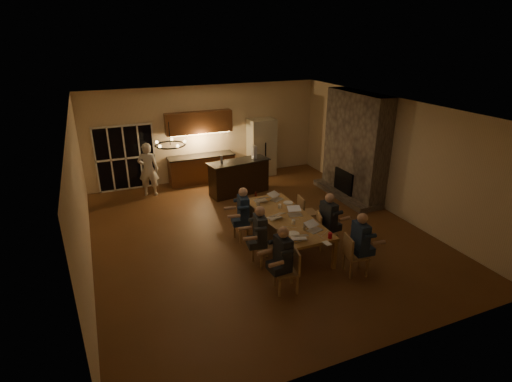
% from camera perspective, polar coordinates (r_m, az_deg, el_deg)
% --- Properties ---
extents(floor, '(9.00, 9.00, 0.00)m').
position_cam_1_polar(floor, '(10.33, 0.30, -5.95)').
color(floor, brown).
rests_on(floor, ground).
extents(back_wall, '(8.00, 0.04, 3.20)m').
position_cam_1_polar(back_wall, '(13.79, -7.14, 8.19)').
color(back_wall, beige).
rests_on(back_wall, ground).
extents(left_wall, '(0.04, 9.00, 3.20)m').
position_cam_1_polar(left_wall, '(9.01, -23.92, -1.05)').
color(left_wall, beige).
rests_on(left_wall, ground).
extents(right_wall, '(0.04, 9.00, 3.20)m').
position_cam_1_polar(right_wall, '(11.78, 18.68, 4.84)').
color(right_wall, beige).
rests_on(right_wall, ground).
extents(ceiling, '(8.00, 9.00, 0.04)m').
position_cam_1_polar(ceiling, '(9.27, 0.34, 11.93)').
color(ceiling, white).
rests_on(ceiling, back_wall).
extents(french_doors, '(1.86, 0.08, 2.10)m').
position_cam_1_polar(french_doors, '(13.44, -18.12, 4.47)').
color(french_doors, black).
rests_on(french_doors, ground).
extents(fireplace, '(0.58, 2.50, 3.20)m').
position_cam_1_polar(fireplace, '(12.48, 14.00, 6.26)').
color(fireplace, '#706558').
rests_on(fireplace, ground).
extents(kitchenette, '(2.24, 0.68, 2.40)m').
position_cam_1_polar(kitchenette, '(13.52, -7.91, 6.12)').
color(kitchenette, brown).
rests_on(kitchenette, ground).
extents(refrigerator, '(0.90, 0.68, 2.00)m').
position_cam_1_polar(refrigerator, '(14.22, 0.80, 6.28)').
color(refrigerator, beige).
rests_on(refrigerator, ground).
extents(dining_table, '(1.10, 2.80, 0.75)m').
position_cam_1_polar(dining_table, '(9.63, 4.31, -5.68)').
color(dining_table, '#B58F48').
rests_on(dining_table, ground).
extents(bar_island, '(2.02, 0.94, 1.08)m').
position_cam_1_polar(bar_island, '(12.59, -2.45, 1.97)').
color(bar_island, black).
rests_on(bar_island, ground).
extents(chair_left_near, '(0.51, 0.51, 0.89)m').
position_cam_1_polar(chair_left_near, '(8.01, 4.33, -11.29)').
color(chair_left_near, tan).
rests_on(chair_left_near, ground).
extents(chair_left_mid, '(0.50, 0.50, 0.89)m').
position_cam_1_polar(chair_left_mid, '(8.84, 1.16, -7.80)').
color(chair_left_mid, tan).
rests_on(chair_left_mid, ground).
extents(chair_left_far, '(0.47, 0.47, 0.89)m').
position_cam_1_polar(chair_left_far, '(9.82, -1.74, -4.60)').
color(chair_left_far, tan).
rests_on(chair_left_far, ground).
extents(chair_right_near, '(0.52, 0.52, 0.89)m').
position_cam_1_polar(chair_right_near, '(8.77, 14.13, -8.81)').
color(chair_right_near, tan).
rests_on(chair_right_near, ground).
extents(chair_right_mid, '(0.56, 0.56, 0.89)m').
position_cam_1_polar(chair_right_mid, '(9.60, 10.08, -5.60)').
color(chair_right_mid, tan).
rests_on(chair_right_mid, ground).
extents(chair_right_far, '(0.49, 0.49, 0.89)m').
position_cam_1_polar(chair_right_far, '(10.48, 7.41, -3.01)').
color(chair_right_far, tan).
rests_on(chair_right_far, ground).
extents(person_left_near, '(0.64, 0.64, 1.38)m').
position_cam_1_polar(person_left_near, '(7.92, 3.83, -9.61)').
color(person_left_near, '#23262D').
rests_on(person_left_near, ground).
extents(person_right_near, '(0.65, 0.65, 1.38)m').
position_cam_1_polar(person_right_near, '(8.70, 14.61, -7.24)').
color(person_right_near, '#1E2D4D').
rests_on(person_right_near, ground).
extents(person_left_mid, '(0.68, 0.68, 1.38)m').
position_cam_1_polar(person_left_mid, '(8.73, 0.57, -6.36)').
color(person_left_mid, '#363B3F').
rests_on(person_left_mid, ground).
extents(person_right_mid, '(0.66, 0.66, 1.38)m').
position_cam_1_polar(person_right_mid, '(9.52, 10.27, -4.21)').
color(person_right_mid, '#23262D').
rests_on(person_right_mid, ground).
extents(person_left_far, '(0.68, 0.68, 1.38)m').
position_cam_1_polar(person_left_far, '(9.70, -1.82, -3.33)').
color(person_left_far, '#1E2D4D').
rests_on(person_left_far, ground).
extents(standing_person, '(0.72, 0.59, 1.69)m').
position_cam_1_polar(standing_person, '(12.80, -15.13, 3.00)').
color(standing_person, silver).
rests_on(standing_person, ground).
extents(chandelier, '(0.60, 0.60, 0.03)m').
position_cam_1_polar(chandelier, '(8.04, -12.14, 6.46)').
color(chandelier, black).
rests_on(chandelier, ceiling).
extents(laptop_a, '(0.38, 0.36, 0.23)m').
position_cam_1_polar(laptop_a, '(8.49, 6.13, -6.05)').
color(laptop_a, silver).
rests_on(laptop_a, dining_table).
extents(laptop_b, '(0.39, 0.36, 0.23)m').
position_cam_1_polar(laptop_b, '(8.85, 8.42, -4.95)').
color(laptop_b, silver).
rests_on(laptop_b, dining_table).
extents(laptop_c, '(0.38, 0.36, 0.23)m').
position_cam_1_polar(laptop_c, '(9.34, 2.63, -3.22)').
color(laptop_c, silver).
rests_on(laptop_c, dining_table).
extents(laptop_d, '(0.37, 0.34, 0.23)m').
position_cam_1_polar(laptop_d, '(9.51, 5.62, -2.83)').
color(laptop_d, silver).
rests_on(laptop_d, dining_table).
extents(laptop_e, '(0.32, 0.28, 0.23)m').
position_cam_1_polar(laptop_e, '(10.25, 0.66, -0.84)').
color(laptop_e, silver).
rests_on(laptop_e, dining_table).
extents(laptop_f, '(0.41, 0.39, 0.23)m').
position_cam_1_polar(laptop_f, '(10.33, 2.98, -0.68)').
color(laptop_f, silver).
rests_on(laptop_f, dining_table).
extents(mug_front, '(0.08, 0.08, 0.10)m').
position_cam_1_polar(mug_front, '(9.11, 5.36, -4.42)').
color(mug_front, white).
rests_on(mug_front, dining_table).
extents(mug_mid, '(0.08, 0.08, 0.10)m').
position_cam_1_polar(mug_mid, '(9.89, 3.41, -2.17)').
color(mug_mid, white).
rests_on(mug_mid, dining_table).
extents(mug_back, '(0.08, 0.08, 0.10)m').
position_cam_1_polar(mug_back, '(10.02, 0.27, -1.78)').
color(mug_back, white).
rests_on(mug_back, dining_table).
extents(redcup_near, '(0.09, 0.09, 0.12)m').
position_cam_1_polar(redcup_near, '(8.61, 10.54, -6.28)').
color(redcup_near, red).
rests_on(redcup_near, dining_table).
extents(redcup_mid, '(0.09, 0.09, 0.12)m').
position_cam_1_polar(redcup_mid, '(9.61, 0.83, -2.80)').
color(redcup_mid, red).
rests_on(redcup_mid, dining_table).
extents(can_silver, '(0.06, 0.06, 0.12)m').
position_cam_1_polar(can_silver, '(8.86, 6.93, -5.22)').
color(can_silver, '#B2B2B7').
rests_on(can_silver, dining_table).
extents(can_cola, '(0.06, 0.06, 0.12)m').
position_cam_1_polar(can_cola, '(10.56, -0.03, -0.46)').
color(can_cola, '#3F0F0C').
rests_on(can_cola, dining_table).
extents(can_right, '(0.07, 0.07, 0.12)m').
position_cam_1_polar(can_right, '(9.83, 5.68, -2.31)').
color(can_right, '#B2B2B7').
rests_on(can_right, dining_table).
extents(plate_near, '(0.26, 0.26, 0.02)m').
position_cam_1_polar(plate_near, '(9.14, 7.96, -4.74)').
color(plate_near, white).
rests_on(plate_near, dining_table).
extents(plate_left, '(0.27, 0.27, 0.02)m').
position_cam_1_polar(plate_left, '(8.69, 5.34, -6.11)').
color(plate_left, white).
rests_on(plate_left, dining_table).
extents(plate_far, '(0.25, 0.25, 0.02)m').
position_cam_1_polar(plate_far, '(10.20, 4.62, -1.68)').
color(plate_far, white).
rests_on(plate_far, dining_table).
extents(notepad, '(0.15, 0.20, 0.01)m').
position_cam_1_polar(notepad, '(8.42, 10.10, -7.36)').
color(notepad, white).
rests_on(notepad, dining_table).
extents(bar_bottle, '(0.08, 0.08, 0.24)m').
position_cam_1_polar(bar_bottle, '(12.21, -4.94, 4.54)').
color(bar_bottle, '#99999E').
rests_on(bar_bottle, bar_island).
extents(bar_blender, '(0.15, 0.15, 0.41)m').
position_cam_1_polar(bar_blender, '(12.57, -0.26, 5.54)').
color(bar_blender, silver).
rests_on(bar_blender, bar_island).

